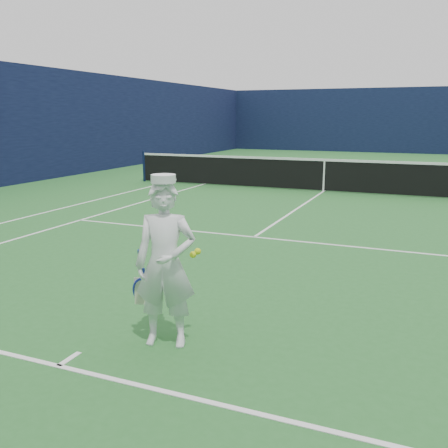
# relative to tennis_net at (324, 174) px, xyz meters

# --- Properties ---
(ground) EXTENTS (80.00, 80.00, 0.00)m
(ground) POSITION_rel_tennis_net_xyz_m (0.00, 0.00, -0.55)
(ground) COLOR #26652A
(ground) RESTS_ON ground
(court_markings) EXTENTS (11.03, 23.83, 0.01)m
(court_markings) POSITION_rel_tennis_net_xyz_m (0.00, 0.00, -0.55)
(court_markings) COLOR white
(court_markings) RESTS_ON ground
(windscreen_fence) EXTENTS (20.12, 36.12, 4.00)m
(windscreen_fence) POSITION_rel_tennis_net_xyz_m (0.00, 0.00, 1.45)
(windscreen_fence) COLOR #0E1533
(windscreen_fence) RESTS_ON ground
(tennis_net) EXTENTS (12.88, 0.09, 1.07)m
(tennis_net) POSITION_rel_tennis_net_xyz_m (0.00, 0.00, 0.00)
(tennis_net) COLOR #141E4C
(tennis_net) RESTS_ON ground
(tennis_player) EXTENTS (0.83, 0.56, 1.74)m
(tennis_player) POSITION_rel_tennis_net_xyz_m (0.69, -11.05, 0.29)
(tennis_player) COLOR white
(tennis_player) RESTS_ON ground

